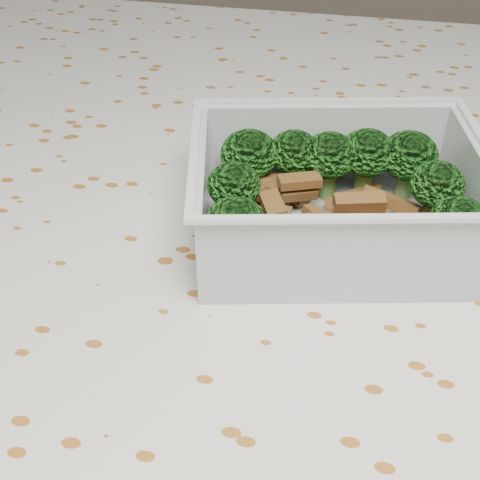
# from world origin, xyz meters

# --- Properties ---
(dining_table) EXTENTS (1.40, 0.90, 0.75)m
(dining_table) POSITION_xyz_m (0.00, 0.00, 0.67)
(dining_table) COLOR brown
(dining_table) RESTS_ON ground
(tablecloth) EXTENTS (1.46, 0.96, 0.19)m
(tablecloth) POSITION_xyz_m (0.00, 0.00, 0.72)
(tablecloth) COLOR silver
(tablecloth) RESTS_ON dining_table
(lunch_container) EXTENTS (0.21, 0.18, 0.07)m
(lunch_container) POSITION_xyz_m (0.05, 0.05, 0.78)
(lunch_container) COLOR silver
(lunch_container) RESTS_ON tablecloth
(broccoli_florets) EXTENTS (0.17, 0.14, 0.05)m
(broccoli_florets) POSITION_xyz_m (0.04, 0.07, 0.79)
(broccoli_florets) COLOR #608C3F
(broccoli_florets) RESTS_ON lunch_container
(meat_pile) EXTENTS (0.13, 0.08, 0.03)m
(meat_pile) POSITION_xyz_m (0.03, 0.06, 0.77)
(meat_pile) COLOR brown
(meat_pile) RESTS_ON lunch_container
(sausage) EXTENTS (0.16, 0.07, 0.03)m
(sausage) POSITION_xyz_m (0.06, 0.01, 0.77)
(sausage) COLOR #AD3E26
(sausage) RESTS_ON lunch_container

